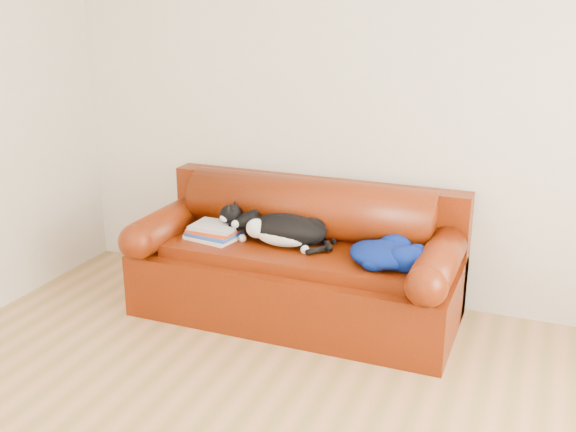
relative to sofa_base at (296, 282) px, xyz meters
name	(u,v)px	position (x,y,z in m)	size (l,w,h in m)	color
room_shell	(268,100)	(0.46, -1.48, 1.43)	(4.52, 4.02, 2.61)	beige
sofa_base	(296,282)	(0.00, 0.00, 0.00)	(2.10, 0.90, 0.50)	#390F02
sofa_back	(309,227)	(0.00, 0.24, 0.30)	(2.10, 1.01, 0.88)	#390F02
book_stack	(215,232)	(-0.55, -0.09, 0.31)	(0.37, 0.31, 0.10)	white
cat	(286,231)	(-0.06, -0.04, 0.36)	(0.73, 0.34, 0.26)	black
blanket	(387,253)	(0.63, -0.10, 0.33)	(0.52, 0.41, 0.16)	#021146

